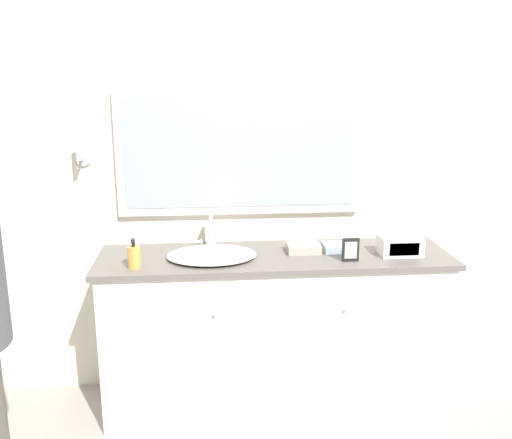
{
  "coord_description": "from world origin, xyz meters",
  "views": [
    {
      "loc": [
        -0.36,
        -2.62,
        1.86
      ],
      "look_at": [
        -0.1,
        0.31,
        1.09
      ],
      "focal_mm": 40.0,
      "sensor_mm": 36.0,
      "label": 1
    }
  ],
  "objects_px": {
    "soap_bottle": "(134,257)",
    "picture_frame": "(351,250)",
    "sink_basin": "(212,254)",
    "appliance_box": "(400,245)"
  },
  "relations": [
    {
      "from": "sink_basin",
      "to": "appliance_box",
      "type": "relative_size",
      "value": 2.13
    },
    {
      "from": "soap_bottle",
      "to": "picture_frame",
      "type": "height_order",
      "value": "soap_bottle"
    },
    {
      "from": "appliance_box",
      "to": "soap_bottle",
      "type": "bearing_deg",
      "value": -176.05
    },
    {
      "from": "sink_basin",
      "to": "soap_bottle",
      "type": "height_order",
      "value": "sink_basin"
    },
    {
      "from": "sink_basin",
      "to": "soap_bottle",
      "type": "distance_m",
      "value": 0.42
    },
    {
      "from": "soap_bottle",
      "to": "picture_frame",
      "type": "bearing_deg",
      "value": 0.35
    },
    {
      "from": "appliance_box",
      "to": "picture_frame",
      "type": "bearing_deg",
      "value": -163.04
    },
    {
      "from": "appliance_box",
      "to": "sink_basin",
      "type": "bearing_deg",
      "value": 178.0
    },
    {
      "from": "soap_bottle",
      "to": "picture_frame",
      "type": "distance_m",
      "value": 1.11
    },
    {
      "from": "soap_bottle",
      "to": "appliance_box",
      "type": "xyz_separation_m",
      "value": [
        1.41,
        0.1,
        -0.01
      ]
    }
  ]
}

